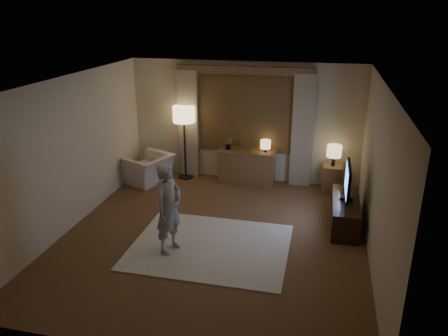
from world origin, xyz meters
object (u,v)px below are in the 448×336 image
(tv_stand, at_px, (345,213))
(person, at_px, (169,208))
(sideboard, at_px, (246,168))
(armchair, at_px, (148,169))
(side_table, at_px, (332,178))

(tv_stand, relative_size, person, 0.96)
(sideboard, relative_size, tv_stand, 0.86)
(armchair, height_order, person, person)
(armchair, xyz_separation_m, person, (1.45, -2.64, 0.44))
(armchair, relative_size, side_table, 1.70)
(tv_stand, bearing_deg, armchair, 164.75)
(side_table, relative_size, tv_stand, 0.40)
(person, bearing_deg, armchair, 47.57)
(armchair, relative_size, tv_stand, 0.68)
(side_table, distance_m, tv_stand, 1.57)
(sideboard, relative_size, side_table, 2.14)
(tv_stand, bearing_deg, side_table, 98.29)
(sideboard, distance_m, side_table, 1.82)
(sideboard, height_order, armchair, sideboard)
(armchair, distance_m, side_table, 3.95)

